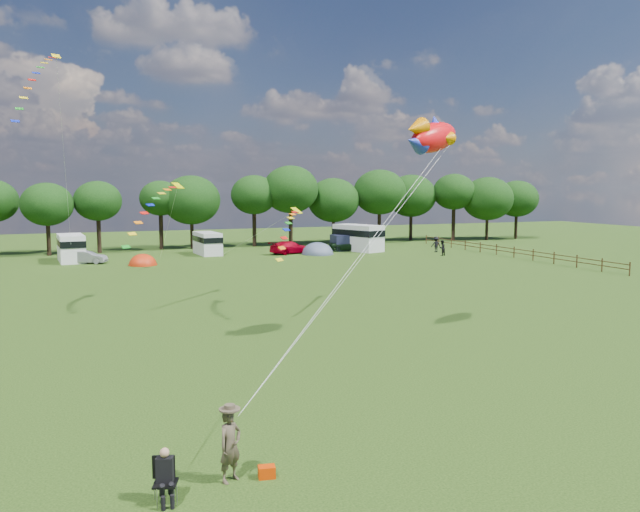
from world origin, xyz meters
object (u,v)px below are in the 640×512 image
object	(u,v)px
walker_b	(436,244)
campervan_b	(71,247)
walker_a	(442,248)
tent_greyblue	(318,254)
car_b	(87,257)
camp_chair	(165,469)
fish_kite	(430,137)
car_d	(348,245)
campervan_d	(358,237)
campervan_c	(207,243)
car_c	(290,247)
tent_orange	(143,265)
kite_flyer	(230,446)

from	to	relation	value
walker_b	campervan_b	bearing A→B (deg)	-3.17
walker_a	tent_greyblue	bearing A→B (deg)	-47.85
tent_greyblue	car_b	bearing A→B (deg)	179.54
camp_chair	fish_kite	distance (m)	20.41
car_d	walker_b	world-z (taller)	walker_b
campervan_d	walker_b	xyz separation A→B (m)	(7.71, -4.80, -0.75)
campervan_c	campervan_d	bearing A→B (deg)	-101.47
campervan_d	camp_chair	world-z (taller)	campervan_d
tent_greyblue	camp_chair	size ratio (longest dim) A/B	2.96
walker_a	camp_chair	bearing A→B (deg)	30.14
car_c	tent_orange	distance (m)	17.29
tent_greyblue	fish_kite	bearing A→B (deg)	-103.34
fish_kite	car_d	bearing A→B (deg)	45.61
car_b	campervan_d	size ratio (longest dim) A/B	0.52
walker_a	car_c	bearing A→B (deg)	-49.07
car_d	walker_b	bearing A→B (deg)	-107.18
campervan_c	walker_a	distance (m)	26.05
tent_greyblue	fish_kite	world-z (taller)	fish_kite
car_c	campervan_b	bearing A→B (deg)	67.39
car_c	car_d	bearing A→B (deg)	-106.55
camp_chair	fish_kite	size ratio (longest dim) A/B	0.33
car_b	camp_chair	size ratio (longest dim) A/B	2.65
campervan_b	kite_flyer	xyz separation A→B (m)	(4.06, -52.48, -0.54)
camp_chair	fish_kite	xyz separation A→B (m)	(14.12, 11.64, 9.03)
campervan_c	walker_b	bearing A→B (deg)	-109.73
car_c	fish_kite	world-z (taller)	fish_kite
campervan_b	fish_kite	distance (m)	45.25
car_c	campervan_c	xyz separation A→B (m)	(-8.85, 2.53, 0.63)
campervan_b	car_b	bearing A→B (deg)	-153.43
kite_flyer	walker_b	distance (m)	58.88
car_b	car_d	bearing A→B (deg)	-66.30
tent_orange	tent_greyblue	distance (m)	19.53
walker_a	campervan_b	bearing A→B (deg)	-33.96
kite_flyer	car_c	bearing A→B (deg)	40.20
car_d	campervan_b	world-z (taller)	campervan_b
campervan_b	walker_a	bearing A→B (deg)	-107.73
campervan_c	walker_b	size ratio (longest dim) A/B	2.87
fish_kite	campervan_b	bearing A→B (deg)	86.21
car_d	fish_kite	world-z (taller)	fish_kite
car_d	campervan_c	distance (m)	16.49
campervan_c	walker_a	bearing A→B (deg)	-117.76
car_b	fish_kite	size ratio (longest dim) A/B	0.87
campervan_d	tent_orange	size ratio (longest dim) A/B	2.27
car_c	walker_a	world-z (taller)	walker_a
campervan_b	tent_orange	distance (m)	8.65
campervan_d	kite_flyer	xyz separation A→B (m)	(-27.54, -51.96, -0.72)
car_b	car_c	distance (m)	21.65
campervan_d	walker_b	size ratio (longest dim) A/B	3.76
tent_orange	tent_greyblue	xyz separation A→B (m)	(19.28, 3.09, -0.00)
kite_flyer	walker_a	size ratio (longest dim) A/B	1.10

